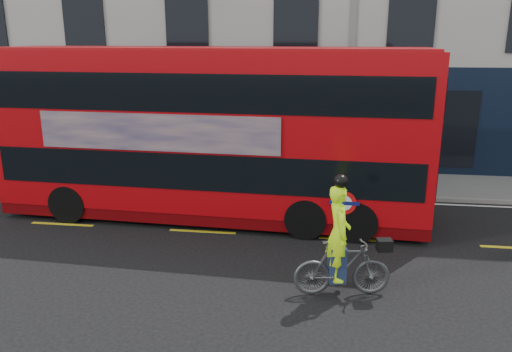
# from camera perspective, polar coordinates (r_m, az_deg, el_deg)

# --- Properties ---
(ground) EXTENTS (120.00, 120.00, 0.00)m
(ground) POSITION_cam_1_polar(r_m,az_deg,el_deg) (11.82, 11.52, -9.94)
(ground) COLOR black
(ground) RESTS_ON ground
(pavement) EXTENTS (60.00, 3.00, 0.12)m
(pavement) POSITION_cam_1_polar(r_m,az_deg,el_deg) (17.89, 10.32, -0.77)
(pavement) COLOR slate
(pavement) RESTS_ON ground
(kerb) EXTENTS (60.00, 0.12, 0.13)m
(kerb) POSITION_cam_1_polar(r_m,az_deg,el_deg) (16.45, 10.52, -2.22)
(kerb) COLOR gray
(kerb) RESTS_ON ground
(road_edge_line) EXTENTS (58.00, 0.10, 0.01)m
(road_edge_line) POSITION_cam_1_polar(r_m,az_deg,el_deg) (16.18, 10.55, -2.75)
(road_edge_line) COLOR silver
(road_edge_line) RESTS_ON ground
(lane_dashes) EXTENTS (58.00, 0.12, 0.01)m
(lane_dashes) POSITION_cam_1_polar(r_m,az_deg,el_deg) (13.19, 11.14, -7.12)
(lane_dashes) COLOR yellow
(lane_dashes) RESTS_ON ground
(bus) EXTENTS (11.94, 3.21, 4.77)m
(bus) POSITION_cam_1_polar(r_m,az_deg,el_deg) (14.00, -4.96, 4.91)
(bus) COLOR #AE060C
(bus) RESTS_ON ground
(cyclist) EXTENTS (2.01, 0.85, 2.53)m
(cyclist) POSITION_cam_1_polar(r_m,az_deg,el_deg) (10.16, 9.70, -8.97)
(cyclist) COLOR #4A4C4F
(cyclist) RESTS_ON ground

